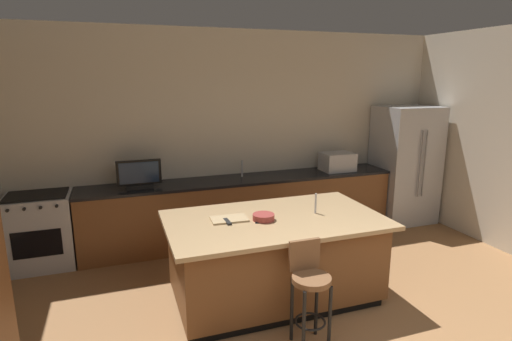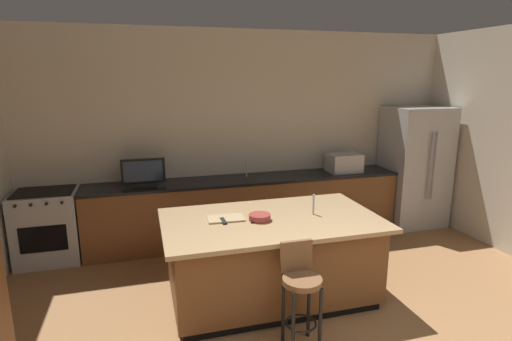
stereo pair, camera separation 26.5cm
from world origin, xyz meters
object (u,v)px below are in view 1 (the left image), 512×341
at_px(cell_phone, 258,221).
at_px(cutting_board, 229,219).
at_px(refrigerator, 405,165).
at_px(range_oven, 41,231).
at_px(tv_remote, 227,222).
at_px(kitchen_island, 274,258).
at_px(microwave, 337,162).
at_px(tv_monitor, 139,175).
at_px(bar_stool_center, 309,286).
at_px(fruit_bowl, 264,217).

distance_m(cell_phone, cutting_board, 0.30).
bearing_deg(refrigerator, range_oven, 179.25).
relative_size(range_oven, tv_remote, 5.51).
relative_size(kitchen_island, cell_phone, 14.88).
bearing_deg(range_oven, tv_remote, -39.64).
bearing_deg(refrigerator, cell_phone, -152.45).
relative_size(kitchen_island, tv_remote, 13.13).
height_order(microwave, tv_monitor, tv_monitor).
height_order(refrigerator, range_oven, refrigerator).
relative_size(bar_stool_center, tv_remote, 5.53).
bearing_deg(microwave, tv_monitor, -178.99).
height_order(bar_stool_center, tv_remote, bar_stool_center).
height_order(kitchen_island, range_oven, range_oven).
height_order(microwave, bar_stool_center, microwave).
xyz_separation_m(refrigerator, cutting_board, (-3.35, -1.48, -0.02)).
bearing_deg(bar_stool_center, tv_remote, 120.41).
bearing_deg(tv_remote, cell_phone, -12.27).
height_order(range_oven, cell_phone, range_oven).
height_order(kitchen_island, cell_phone, cell_phone).
xyz_separation_m(refrigerator, tv_remote, (-3.39, -1.55, -0.02)).
distance_m(kitchen_island, refrigerator, 3.33).
distance_m(refrigerator, range_oven, 5.37).
bearing_deg(tv_monitor, range_oven, 177.61).
bearing_deg(tv_monitor, refrigerator, -0.26).
height_order(tv_monitor, bar_stool_center, tv_monitor).
distance_m(microwave, cell_phone, 2.53).
xyz_separation_m(refrigerator, cell_phone, (-3.09, -1.61, -0.03)).
bearing_deg(refrigerator, kitchen_island, -151.32).
distance_m(tv_monitor, cell_phone, 1.95).
distance_m(refrigerator, microwave, 1.21).
xyz_separation_m(kitchen_island, cell_phone, (-0.19, -0.03, 0.45)).
bearing_deg(microwave, bar_stool_center, -124.38).
relative_size(range_oven, tv_monitor, 1.67).
xyz_separation_m(tv_monitor, cutting_board, (0.78, -1.50, -0.18)).
height_order(range_oven, tv_remote, range_oven).
relative_size(refrigerator, cell_phone, 12.48).
bearing_deg(bar_stool_center, refrigerator, 39.61).
bearing_deg(range_oven, bar_stool_center, -45.16).
xyz_separation_m(kitchen_island, cutting_board, (-0.46, 0.10, 0.45)).
height_order(microwave, cutting_board, microwave).
bearing_deg(refrigerator, microwave, 176.62).
relative_size(fruit_bowl, cell_phone, 1.48).
distance_m(refrigerator, tv_monitor, 4.14).
bearing_deg(fruit_bowl, microwave, 42.53).
bearing_deg(refrigerator, tv_monitor, 179.74).
relative_size(bar_stool_center, cell_phone, 6.27).
xyz_separation_m(tv_monitor, bar_stool_center, (1.24, -2.42, -0.53)).
relative_size(microwave, tv_monitor, 0.86).
xyz_separation_m(kitchen_island, refrigerator, (2.89, 1.58, 0.48)).
relative_size(kitchen_island, range_oven, 2.38).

